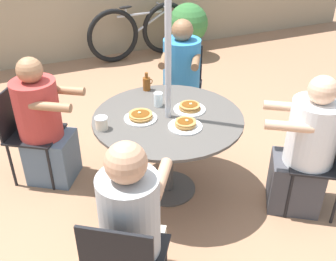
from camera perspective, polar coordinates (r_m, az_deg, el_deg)
ground_plane at (r=3.41m, az=0.00°, el=-8.43°), size 12.00×12.00×0.00m
patio_table at (r=3.07m, az=0.00°, el=0.12°), size 1.16×1.16×0.71m
umbrella_pole at (r=2.80m, az=0.00°, el=10.98°), size 0.05×0.05×2.42m
patio_chair_north at (r=3.51m, az=-19.94°, el=0.29°), size 0.56×0.56×0.83m
diner_north at (r=3.42m, az=-17.58°, el=0.40°), size 0.61×0.57×1.12m
diner_east at (r=2.30m, az=-5.22°, el=-14.62°), size 0.54×0.58×1.15m
patio_chair_south at (r=3.18m, az=22.10°, el=-3.62°), size 0.56×0.56×0.83m
diner_south at (r=3.13m, az=19.26°, el=-2.96°), size 0.62×0.58×1.13m
patio_chair_west at (r=4.19m, az=2.13°, el=7.37°), size 0.56×0.56×0.83m
diner_west at (r=4.02m, az=1.91°, el=6.99°), size 0.56×0.61×1.16m
pancake_plate_a at (r=2.97m, az=-3.99°, el=2.05°), size 0.25×0.25×0.06m
pancake_plate_b at (r=2.86m, az=2.52°, el=0.87°), size 0.25×0.25×0.06m
pancake_plate_c at (r=3.09m, az=3.14°, el=3.35°), size 0.25×0.25×0.06m
syrup_bottle at (r=3.40m, az=-3.10°, el=6.85°), size 0.09×0.07×0.16m
coffee_cup at (r=2.86m, az=-9.63°, el=1.05°), size 0.09×0.09×0.09m
drinking_glass_a at (r=3.14m, az=-1.41°, el=4.53°), size 0.07×0.07×0.11m
bicycle at (r=6.06m, az=-4.03°, el=14.13°), size 1.64×0.44×0.80m
potted_shrub at (r=6.08m, az=2.93°, el=14.97°), size 0.59×0.59×0.80m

